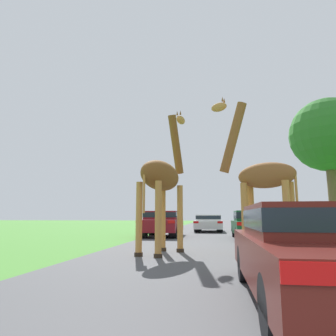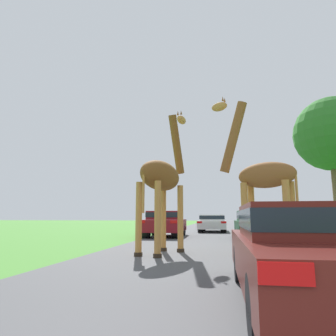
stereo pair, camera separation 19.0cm
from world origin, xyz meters
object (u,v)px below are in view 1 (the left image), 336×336
at_px(tree_centre_back, 328,135).
at_px(giraffe_companion, 260,179).
at_px(car_far_ahead, 162,223).
at_px(car_lead_maroon, 319,250).
at_px(car_queue_left, 209,222).
at_px(car_queue_right, 252,224).
at_px(giraffe_near_road, 163,179).

bearing_deg(tree_centre_back, giraffe_companion, -119.52).
bearing_deg(car_far_ahead, car_lead_maroon, -71.28).
distance_m(giraffe_companion, car_queue_left, 13.98).
distance_m(giraffe_companion, car_queue_right, 6.85).
relative_size(car_queue_left, car_far_ahead, 1.10).
bearing_deg(car_queue_right, car_lead_maroon, -92.63).
height_order(car_queue_right, car_queue_left, car_queue_right).
relative_size(car_lead_maroon, car_far_ahead, 1.09).
distance_m(car_queue_right, tree_centre_back, 8.18).
bearing_deg(car_far_ahead, car_queue_left, 67.40).
distance_m(car_queue_right, car_far_ahead, 4.93).
bearing_deg(giraffe_near_road, car_queue_right, 80.34).
relative_size(car_far_ahead, tree_centre_back, 0.49).
bearing_deg(car_lead_maroon, giraffe_near_road, 120.68).
xyz_separation_m(car_queue_left, car_far_ahead, (-2.50, -6.00, 0.10)).
distance_m(giraffe_companion, car_far_ahead, 9.00).
height_order(giraffe_companion, car_queue_left, giraffe_companion).
relative_size(giraffe_near_road, car_queue_left, 1.10).
bearing_deg(car_far_ahead, car_queue_right, -12.89).
xyz_separation_m(giraffe_near_road, giraffe_companion, (2.97, -0.12, -0.07)).
distance_m(giraffe_near_road, car_far_ahead, 7.92).
relative_size(giraffe_near_road, giraffe_companion, 0.98).
height_order(giraffe_near_road, car_lead_maroon, giraffe_near_road).
bearing_deg(tree_centre_back, car_queue_left, 153.81).
relative_size(car_queue_right, tree_centre_back, 0.56).
relative_size(giraffe_companion, car_lead_maroon, 1.14).
distance_m(car_lead_maroon, car_queue_right, 11.53).
bearing_deg(car_far_ahead, giraffe_near_road, -80.14).
xyz_separation_m(giraffe_companion, car_queue_right, (0.51, 6.67, -1.48)).
relative_size(giraffe_companion, car_queue_right, 1.09).
height_order(giraffe_near_road, tree_centre_back, tree_centre_back).
bearing_deg(car_queue_right, car_queue_left, 107.97).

